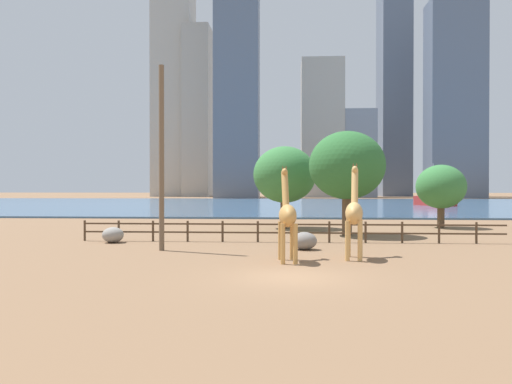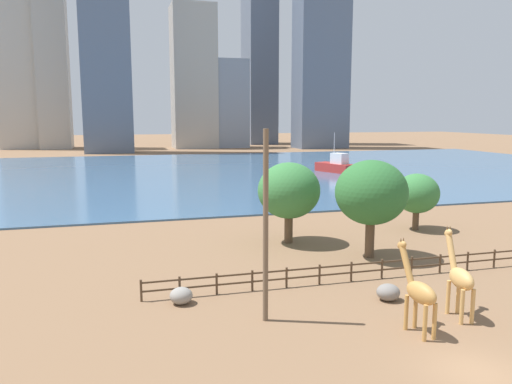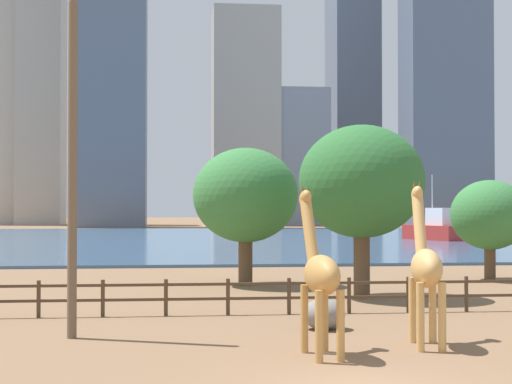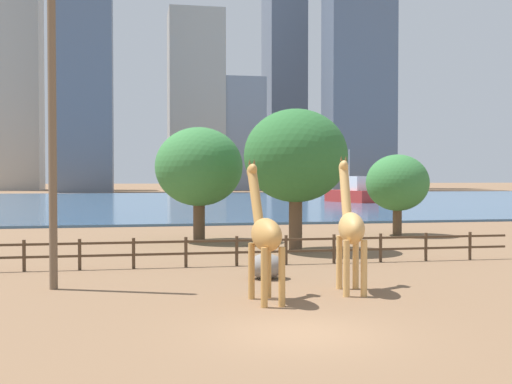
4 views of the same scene
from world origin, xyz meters
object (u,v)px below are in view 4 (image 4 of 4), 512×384
(boulder_near_fence, at_px, (266,266))
(boat_sailboat, at_px, (352,193))
(tree_left_large, at_px, (199,167))
(tree_center_broad, at_px, (397,183))
(tree_right_tall, at_px, (296,156))
(utility_pole, at_px, (53,145))
(giraffe_tall, at_px, (350,227))
(giraffe_companion, at_px, (265,234))

(boulder_near_fence, height_order, boat_sailboat, boat_sailboat)
(tree_left_large, distance_m, tree_center_broad, 13.22)
(tree_center_broad, bearing_deg, boulder_near_fence, -127.56)
(tree_left_large, height_order, tree_right_tall, tree_right_tall)
(utility_pole, xyz_separation_m, tree_left_large, (6.50, 14.95, -0.56))
(tree_left_large, height_order, tree_center_broad, tree_left_large)
(giraffe_tall, bearing_deg, boulder_near_fence, 44.04)
(tree_right_tall, bearing_deg, utility_pole, -139.99)
(giraffe_tall, xyz_separation_m, tree_right_tall, (1.00, 11.54, 2.74))
(tree_center_broad, distance_m, tree_right_tall, 11.34)
(tree_right_tall, relative_size, boat_sailboat, 0.85)
(utility_pole, distance_m, tree_left_large, 16.31)
(tree_center_broad, bearing_deg, utility_pole, -140.17)
(boulder_near_fence, distance_m, tree_left_large, 14.69)
(boat_sailboat, bearing_deg, tree_right_tall, 137.49)
(giraffe_companion, height_order, boulder_near_fence, giraffe_companion)
(utility_pole, xyz_separation_m, tree_center_broad, (19.60, 16.35, -1.55))
(giraffe_tall, distance_m, tree_center_broad, 21.09)
(utility_pole, height_order, tree_left_large, utility_pole)
(giraffe_tall, relative_size, tree_left_large, 0.69)
(giraffe_tall, relative_size, tree_center_broad, 0.88)
(boulder_near_fence, xyz_separation_m, tree_left_large, (-1.18, 14.10, 3.94))
(utility_pole, relative_size, boat_sailboat, 1.15)
(giraffe_tall, relative_size, utility_pole, 0.47)
(tree_left_large, distance_m, boat_sailboat, 53.16)
(boat_sailboat, bearing_deg, giraffe_tall, 140.39)
(boulder_near_fence, height_order, tree_right_tall, tree_right_tall)
(tree_center_broad, relative_size, tree_right_tall, 0.72)
(giraffe_tall, height_order, giraffe_companion, giraffe_tall)
(boulder_near_fence, relative_size, boat_sailboat, 0.16)
(tree_left_large, relative_size, tree_right_tall, 0.92)
(tree_left_large, bearing_deg, boat_sailboat, 61.10)
(tree_center_broad, relative_size, boat_sailboat, 0.61)
(giraffe_tall, xyz_separation_m, tree_center_broad, (9.66, 18.71, 1.24))
(giraffe_tall, height_order, boulder_near_fence, giraffe_tall)
(utility_pole, height_order, boulder_near_fence, utility_pole)
(tree_right_tall, bearing_deg, tree_left_large, 127.67)
(tree_center_broad, height_order, tree_right_tall, tree_right_tall)
(giraffe_tall, height_order, tree_center_broad, tree_center_broad)
(utility_pole, height_order, boat_sailboat, utility_pole)
(tree_center_broad, bearing_deg, tree_left_large, -173.88)
(boulder_near_fence, xyz_separation_m, boat_sailboat, (24.47, 60.56, 0.94))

